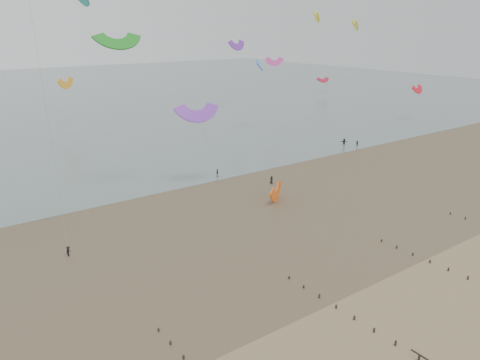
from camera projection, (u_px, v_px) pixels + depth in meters
name	position (u px, v px, depth m)	size (l,w,h in m)	color
ground	(339.00, 341.00, 46.96)	(500.00, 500.00, 0.00)	brown
sea_and_shore	(151.00, 234.00, 71.16)	(500.00, 665.00, 0.03)	#475654
kitesurfers	(219.00, 181.00, 92.74)	(123.40, 21.92, 1.89)	black
grounded_kite	(276.00, 200.00, 84.67)	(5.97, 3.13, 4.55)	#FF5B10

